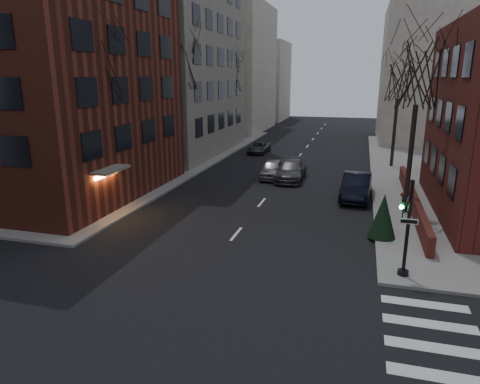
# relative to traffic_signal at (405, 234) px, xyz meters

# --- Properties ---
(sidewalk_far_left) EXTENTS (44.00, 44.00, 0.15)m
(sidewalk_far_left) POSITION_rel_traffic_signal_xyz_m (-36.94, 21.01, -1.83)
(sidewalk_far_left) COLOR gray
(sidewalk_far_left) RESTS_ON ground
(building_left_brick) EXTENTS (15.00, 15.00, 18.00)m
(building_left_brick) POSITION_rel_traffic_signal_xyz_m (-23.44, 7.51, 7.09)
(building_left_brick) COLOR maroon
(building_left_brick) RESTS_ON ground
(building_left_tan) EXTENTS (18.00, 18.00, 28.00)m
(building_left_tan) POSITION_rel_traffic_signal_xyz_m (-24.94, 25.01, 12.09)
(building_left_tan) COLOR gray
(building_left_tan) RESTS_ON ground
(low_wall_right) EXTENTS (0.35, 16.00, 1.00)m
(low_wall_right) POSITION_rel_traffic_signal_xyz_m (1.36, 10.01, -1.26)
(low_wall_right) COLOR #591C1A
(low_wall_right) RESTS_ON sidewalk_far_right
(building_distant_la) EXTENTS (14.00, 16.00, 18.00)m
(building_distant_la) POSITION_rel_traffic_signal_xyz_m (-22.94, 46.01, 7.09)
(building_distant_la) COLOR beige
(building_distant_la) RESTS_ON ground
(building_distant_ra) EXTENTS (14.00, 14.00, 16.00)m
(building_distant_ra) POSITION_rel_traffic_signal_xyz_m (7.06, 41.01, 6.09)
(building_distant_ra) COLOR beige
(building_distant_ra) RESTS_ON ground
(building_distant_lb) EXTENTS (10.00, 12.00, 14.00)m
(building_distant_lb) POSITION_rel_traffic_signal_xyz_m (-20.94, 63.01, 5.09)
(building_distant_lb) COLOR beige
(building_distant_lb) RESTS_ON ground
(traffic_signal) EXTENTS (0.76, 0.44, 4.00)m
(traffic_signal) POSITION_rel_traffic_signal_xyz_m (0.00, 0.00, 0.00)
(traffic_signal) COLOR black
(traffic_signal) RESTS_ON sidewalk_far_right
(tree_left_a) EXTENTS (4.18, 4.18, 10.26)m
(tree_left_a) POSITION_rel_traffic_signal_xyz_m (-16.74, 5.01, 6.56)
(tree_left_a) COLOR #2D231C
(tree_left_a) RESTS_ON sidewalk_far_left
(tree_left_b) EXTENTS (4.40, 4.40, 10.80)m
(tree_left_b) POSITION_rel_traffic_signal_xyz_m (-16.74, 17.01, 7.00)
(tree_left_b) COLOR #2D231C
(tree_left_b) RESTS_ON sidewalk_far_left
(tree_left_c) EXTENTS (3.96, 3.96, 9.72)m
(tree_left_c) POSITION_rel_traffic_signal_xyz_m (-16.74, 31.01, 6.12)
(tree_left_c) COLOR #2D231C
(tree_left_c) RESTS_ON sidewalk_far_left
(tree_right_a) EXTENTS (3.96, 3.96, 9.72)m
(tree_right_a) POSITION_rel_traffic_signal_xyz_m (0.86, 9.01, 6.12)
(tree_right_a) COLOR #2D231C
(tree_right_a) RESTS_ON sidewalk_far_right
(tree_right_b) EXTENTS (3.74, 3.74, 9.18)m
(tree_right_b) POSITION_rel_traffic_signal_xyz_m (0.86, 23.01, 5.68)
(tree_right_b) COLOR #2D231C
(tree_right_b) RESTS_ON sidewalk_far_right
(streetlamp_near) EXTENTS (0.36, 0.36, 6.28)m
(streetlamp_near) POSITION_rel_traffic_signal_xyz_m (-16.14, 13.01, 2.33)
(streetlamp_near) COLOR black
(streetlamp_near) RESTS_ON sidewalk_far_left
(streetlamp_far) EXTENTS (0.36, 0.36, 6.28)m
(streetlamp_far) POSITION_rel_traffic_signal_xyz_m (-16.14, 33.01, 2.33)
(streetlamp_far) COLOR black
(streetlamp_far) RESTS_ON sidewalk_far_left
(parked_sedan) EXTENTS (2.08, 5.22, 1.69)m
(parked_sedan) POSITION_rel_traffic_signal_xyz_m (-2.03, 11.63, -1.06)
(parked_sedan) COLOR black
(parked_sedan) RESTS_ON ground
(car_lane_silver) EXTENTS (2.06, 4.38, 1.45)m
(car_lane_silver) POSITION_rel_traffic_signal_xyz_m (-8.74, 16.13, -1.18)
(car_lane_silver) COLOR gray
(car_lane_silver) RESTS_ON ground
(car_lane_gray) EXTENTS (2.20, 5.26, 1.52)m
(car_lane_gray) POSITION_rel_traffic_signal_xyz_m (-7.14, 15.86, -1.15)
(car_lane_gray) COLOR #424146
(car_lane_gray) RESTS_ON ground
(car_lane_far) EXTENTS (1.93, 4.15, 1.15)m
(car_lane_far) POSITION_rel_traffic_signal_xyz_m (-12.41, 27.13, -1.33)
(car_lane_far) COLOR #3F3E43
(car_lane_far) RESTS_ON ground
(sandwich_board) EXTENTS (0.50, 0.65, 0.99)m
(sandwich_board) POSITION_rel_traffic_signal_xyz_m (1.10, 9.06, -1.26)
(sandwich_board) COLOR white
(sandwich_board) RESTS_ON sidewalk_far_right
(evergreen_shrub) EXTENTS (1.39, 1.39, 2.26)m
(evergreen_shrub) POSITION_rel_traffic_signal_xyz_m (-0.64, 4.21, -0.63)
(evergreen_shrub) COLOR #16311A
(evergreen_shrub) RESTS_ON sidewalk_far_right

